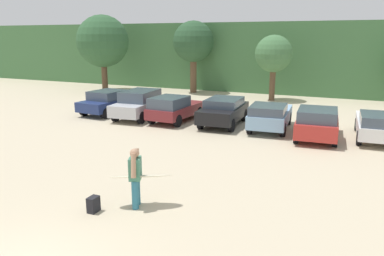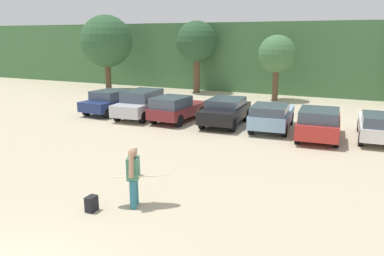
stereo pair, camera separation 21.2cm
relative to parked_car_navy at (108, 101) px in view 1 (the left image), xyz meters
name	(u,v)px [view 1 (the left image)]	position (x,y,z in m)	size (l,w,h in m)	color
hillside_ridge	(294,56)	(8.52, 18.47, 2.24)	(108.00, 12.00, 6.05)	#427042
tree_right	(103,41)	(-6.56, 8.50, 3.63)	(4.58, 4.58, 6.73)	brown
tree_center	(193,42)	(1.20, 10.86, 3.57)	(3.52, 3.52, 6.18)	brown
tree_far_left	(274,54)	(8.47, 9.48, 2.74)	(2.82, 2.82, 4.98)	brown
parked_car_navy	(108,101)	(0.00, 0.00, 0.00)	(2.21, 4.09, 1.49)	navy
parked_car_silver	(140,103)	(2.52, -0.25, 0.10)	(2.16, 4.48, 1.67)	silver
parked_car_maroon	(174,108)	(4.93, -0.42, 0.02)	(2.00, 4.13, 1.53)	maroon
parked_car_black	(224,110)	(7.83, 0.00, 0.03)	(2.11, 4.32, 1.49)	black
parked_car_sky_blue	(270,115)	(10.47, -0.14, 0.00)	(2.19, 4.41, 1.47)	#84ADD1
parked_car_red	(317,122)	(12.95, -1.01, 0.02)	(2.15, 4.18, 1.56)	#B72D28
parked_car_white	(378,125)	(15.63, -0.10, -0.04)	(2.03, 4.51, 1.40)	white
person_adult	(135,174)	(8.99, -11.00, 0.21)	(0.47, 0.79, 1.76)	teal
surfboard_cream	(141,176)	(9.11, -10.89, 0.13)	(1.86, 1.35, 0.23)	beige
backpack_dropped	(93,204)	(8.08, -11.79, -0.56)	(0.24, 0.34, 0.45)	black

